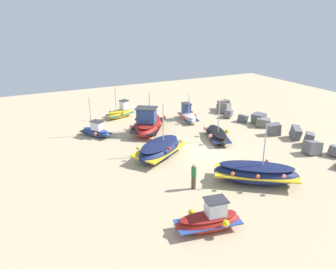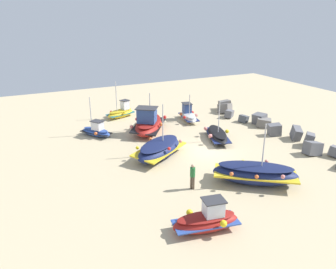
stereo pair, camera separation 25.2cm
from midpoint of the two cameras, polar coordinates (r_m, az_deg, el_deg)
ground_plane at (r=26.96m, az=7.06°, el=-2.77°), size 55.04×55.04×0.00m
fishing_boat_0 at (r=34.25m, az=3.69°, el=3.28°), size 3.75×2.10×2.79m
fishing_boat_1 at (r=30.47m, az=-11.90°, el=0.63°), size 3.14×2.56×3.51m
fishing_boat_2 at (r=25.37m, az=-1.19°, el=-2.51°), size 4.42×5.27×4.12m
fishing_boat_3 at (r=22.31m, az=14.97°, el=-6.41°), size 4.91×5.57×4.09m
fishing_boat_4 at (r=17.45m, az=7.06°, el=-14.30°), size 2.05×3.63×1.70m
fishing_boat_5 at (r=30.81m, az=-3.10°, el=1.87°), size 5.79×5.07×3.58m
fishing_boat_6 at (r=35.59m, az=-7.81°, el=3.78°), size 2.13×3.34×3.88m
fishing_boat_7 at (r=29.21m, az=8.65°, el=-0.08°), size 4.50×2.84×3.58m
person_walking at (r=20.82m, az=4.56°, el=-6.87°), size 0.32×0.32×1.69m
breakwater_rocks at (r=32.02m, az=18.25°, el=0.92°), size 20.77×2.94×1.38m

